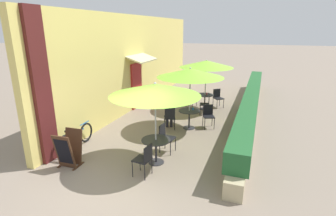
% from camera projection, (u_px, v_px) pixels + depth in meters
% --- Properties ---
extents(ground_plane, '(120.00, 120.00, 0.00)m').
position_uv_depth(ground_plane, '(112.00, 187.00, 6.24)').
color(ground_plane, gray).
extents(cafe_facade_wall, '(0.98, 13.69, 4.20)m').
position_uv_depth(cafe_facade_wall, '(138.00, 62.00, 12.49)').
color(cafe_facade_wall, '#E0CC6B').
rests_on(cafe_facade_wall, ground_plane).
extents(planter_hedge, '(0.60, 12.69, 1.01)m').
position_uv_depth(planter_hedge, '(251.00, 103.00, 11.24)').
color(planter_hedge, tan).
rests_on(planter_hedge, ground_plane).
extents(patio_table_near, '(0.80, 0.80, 0.70)m').
position_uv_depth(patio_table_near, '(156.00, 146.00, 7.25)').
color(patio_table_near, '#28282D').
rests_on(patio_table_near, ground_plane).
extents(patio_umbrella_near, '(2.41, 2.41, 2.31)m').
position_uv_depth(patio_umbrella_near, '(155.00, 90.00, 6.79)').
color(patio_umbrella_near, '#B7B7BC').
rests_on(patio_umbrella_near, ground_plane).
extents(cafe_chair_near_left, '(0.44, 0.44, 0.87)m').
position_uv_depth(cafe_chair_near_left, '(145.00, 158.00, 6.58)').
color(cafe_chair_near_left, black).
rests_on(cafe_chair_near_left, ground_plane).
extents(cafe_chair_near_right, '(0.44, 0.44, 0.87)m').
position_uv_depth(cafe_chair_near_right, '(165.00, 136.00, 7.92)').
color(cafe_chair_near_right, black).
rests_on(cafe_chair_near_right, ground_plane).
extents(patio_table_mid, '(0.80, 0.80, 0.70)m').
position_uv_depth(patio_table_mid, '(189.00, 115.00, 9.79)').
color(patio_table_mid, '#28282D').
rests_on(patio_table_mid, ground_plane).
extents(patio_umbrella_mid, '(2.41, 2.41, 2.31)m').
position_uv_depth(patio_umbrella_mid, '(190.00, 73.00, 9.32)').
color(patio_umbrella_mid, '#B7B7BC').
rests_on(patio_umbrella_mid, ground_plane).
extents(cafe_chair_mid_left, '(0.53, 0.53, 0.87)m').
position_uv_depth(cafe_chair_mid_left, '(170.00, 116.00, 9.67)').
color(cafe_chair_mid_left, black).
rests_on(cafe_chair_mid_left, ground_plane).
extents(seated_patron_mid_left, '(0.45, 0.50, 1.25)m').
position_uv_depth(seated_patron_mid_left, '(169.00, 111.00, 9.73)').
color(seated_patron_mid_left, '#23232D').
rests_on(seated_patron_mid_left, ground_plane).
extents(cafe_chair_mid_right, '(0.53, 0.53, 0.87)m').
position_uv_depth(cafe_chair_mid_right, '(208.00, 114.00, 9.91)').
color(cafe_chair_mid_right, black).
rests_on(cafe_chair_mid_right, ground_plane).
extents(coffee_cup_mid, '(0.07, 0.07, 0.09)m').
position_uv_depth(coffee_cup_mid, '(193.00, 109.00, 9.80)').
color(coffee_cup_mid, teal).
rests_on(coffee_cup_mid, patio_table_mid).
extents(patio_table_far, '(0.80, 0.80, 0.70)m').
position_uv_depth(patio_table_far, '(205.00, 98.00, 12.11)').
color(patio_table_far, '#28282D').
rests_on(patio_table_far, ground_plane).
extents(patio_umbrella_far, '(2.41, 2.41, 2.31)m').
position_uv_depth(patio_umbrella_far, '(206.00, 64.00, 11.65)').
color(patio_umbrella_far, '#B7B7BC').
rests_on(patio_umbrella_far, ground_plane).
extents(cafe_chair_far_left, '(0.51, 0.51, 0.87)m').
position_uv_depth(cafe_chair_far_left, '(191.00, 96.00, 12.50)').
color(cafe_chair_far_left, black).
rests_on(cafe_chair_far_left, ground_plane).
extents(cafe_chair_far_right, '(0.47, 0.47, 0.87)m').
position_uv_depth(cafe_chair_far_right, '(206.00, 103.00, 11.40)').
color(cafe_chair_far_right, black).
rests_on(cafe_chair_far_right, ground_plane).
extents(cafe_chair_far_back, '(0.56, 0.56, 0.87)m').
position_uv_depth(cafe_chair_far_back, '(218.00, 97.00, 12.44)').
color(cafe_chair_far_back, black).
rests_on(cafe_chair_far_back, ground_plane).
extents(coffee_cup_far, '(0.07, 0.07, 0.09)m').
position_uv_depth(coffee_cup_far, '(207.00, 94.00, 12.05)').
color(coffee_cup_far, '#B73D3D').
rests_on(coffee_cup_far, patio_table_far).
extents(bicycle_leaning, '(0.11, 1.73, 0.74)m').
position_uv_depth(bicycle_leaning, '(76.00, 138.00, 8.18)').
color(bicycle_leaning, black).
rests_on(bicycle_leaning, ground_plane).
extents(menu_board, '(0.57, 0.66, 0.99)m').
position_uv_depth(menu_board, '(69.00, 149.00, 7.11)').
color(menu_board, '#422819').
rests_on(menu_board, ground_plane).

